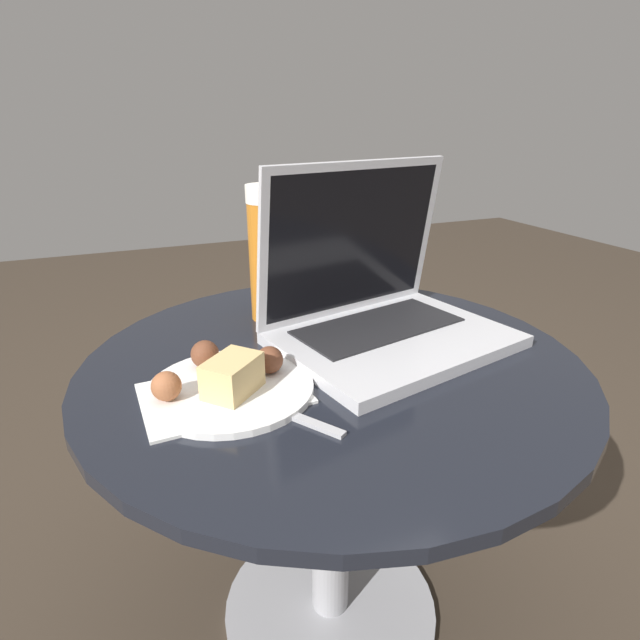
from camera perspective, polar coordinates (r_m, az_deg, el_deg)
ground_plane at (r=1.06m, az=1.16°, el=-30.00°), size 6.00×6.00×0.00m
table at (r=0.80m, az=1.37°, el=-12.51°), size 0.72×0.72×0.52m
napkin at (r=0.64m, az=-10.95°, el=-8.24°), size 0.20×0.15×0.00m
laptop at (r=0.78m, az=6.82°, el=1.68°), size 0.38×0.32×0.27m
beer_glass at (r=0.84m, az=-5.77°, el=7.55°), size 0.07×0.07×0.23m
snack_plate at (r=0.64m, az=-10.51°, el=-6.84°), size 0.21×0.21×0.05m
fork at (r=0.61m, az=-6.59°, el=-9.52°), size 0.12×0.18×0.00m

